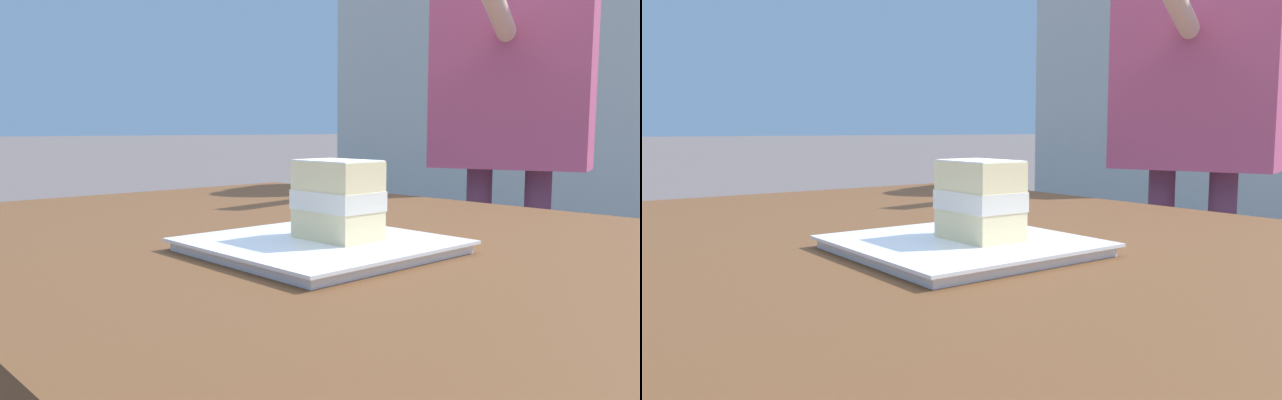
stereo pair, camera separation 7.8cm
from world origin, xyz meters
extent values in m
cylinder|color=brown|center=(0.72, -0.45, 0.35)|extent=(0.07, 0.07, 0.69)
cube|color=brown|center=(0.00, 0.00, 0.71)|extent=(1.56, 1.02, 0.04)
cube|color=white|center=(-0.08, 0.10, 0.74)|extent=(0.27, 0.27, 0.01)
cube|color=white|center=(-0.08, 0.10, 0.75)|extent=(0.28, 0.28, 0.00)
cube|color=beige|center=(-0.09, 0.08, 0.77)|extent=(0.10, 0.07, 0.04)
cube|color=white|center=(-0.09, 0.08, 0.80)|extent=(0.10, 0.07, 0.02)
sphere|color=red|center=(-0.10, 0.05, 0.80)|extent=(0.02, 0.02, 0.02)
sphere|color=red|center=(-0.09, 0.05, 0.80)|extent=(0.01, 0.01, 0.01)
cube|color=beige|center=(-0.09, 0.08, 0.83)|extent=(0.10, 0.07, 0.04)
cube|color=white|center=(-0.09, 0.08, 0.85)|extent=(0.10, 0.07, 0.00)
cylinder|color=silver|center=(0.10, -0.01, 0.74)|extent=(0.03, 0.14, 0.01)
cube|color=silver|center=(0.12, -0.10, 0.74)|extent=(0.03, 0.03, 0.01)
cylinder|color=#5D3049|center=(0.37, -0.93, 0.39)|extent=(0.07, 0.07, 0.78)
cylinder|color=#5D3049|center=(0.22, -0.98, 0.39)|extent=(0.07, 0.07, 0.78)
cube|color=#B7476B|center=(0.29, -0.95, 1.05)|extent=(0.46, 0.31, 0.55)
camera|label=1|loc=(-0.65, 0.62, 0.89)|focal=35.28mm
camera|label=2|loc=(-0.70, 0.56, 0.89)|focal=35.28mm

